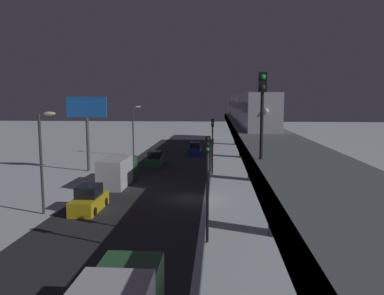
# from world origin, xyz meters

# --- Properties ---
(ground_plane) EXTENTS (240.00, 240.00, 0.00)m
(ground_plane) POSITION_xyz_m (0.00, 0.00, 0.00)
(ground_plane) COLOR silver
(avenue_asphalt) EXTENTS (11.00, 97.48, 0.01)m
(avenue_asphalt) POSITION_xyz_m (4.48, 0.00, 0.00)
(avenue_asphalt) COLOR #28282D
(avenue_asphalt) RESTS_ON ground_plane
(elevated_railway) EXTENTS (5.00, 97.48, 5.72)m
(elevated_railway) POSITION_xyz_m (-6.05, 0.00, 4.97)
(elevated_railway) COLOR slate
(elevated_railway) RESTS_ON ground_plane
(subway_train) EXTENTS (2.94, 55.47, 3.40)m
(subway_train) POSITION_xyz_m (-6.14, -27.42, 7.50)
(subway_train) COLOR #B7BABF
(subway_train) RESTS_ON elevated_railway
(rail_signal) EXTENTS (0.36, 0.41, 4.00)m
(rail_signal) POSITION_xyz_m (-4.21, 13.88, 8.45)
(rail_signal) COLOR black
(rail_signal) RESTS_ON elevated_railway
(sedan_yellow) EXTENTS (1.91, 4.45, 1.97)m
(sedan_yellow) POSITION_xyz_m (7.68, 3.84, 0.78)
(sedan_yellow) COLOR gold
(sedan_yellow) RESTS_ON ground_plane
(sedan_green) EXTENTS (1.80, 4.60, 1.97)m
(sedan_green) POSITION_xyz_m (5.88, -15.98, 0.80)
(sedan_green) COLOR #2D6038
(sedan_green) RESTS_ON ground_plane
(sedan_blue) EXTENTS (1.80, 4.18, 1.97)m
(sedan_blue) POSITION_xyz_m (1.28, -26.55, 0.80)
(sedan_blue) COLOR navy
(sedan_blue) RESTS_ON ground_plane
(delivery_van) EXTENTS (2.40, 7.40, 2.80)m
(delivery_van) POSITION_xyz_m (7.88, -5.28, 1.35)
(delivery_van) COLOR #2D6038
(delivery_van) RESTS_ON ground_plane
(traffic_light_near) EXTENTS (0.32, 0.44, 6.40)m
(traffic_light_near) POSITION_xyz_m (-1.62, 9.82, 4.20)
(traffic_light_near) COLOR #2D2D2D
(traffic_light_near) RESTS_ON ground_plane
(traffic_light_mid) EXTENTS (0.32, 0.44, 6.40)m
(traffic_light_mid) POSITION_xyz_m (-1.62, -10.87, 4.20)
(traffic_light_mid) COLOR #2D2D2D
(traffic_light_mid) RESTS_ON ground_plane
(commercial_billboard) EXTENTS (4.80, 0.36, 8.90)m
(commercial_billboard) POSITION_xyz_m (13.32, -12.05, 6.83)
(commercial_billboard) COLOR #4C4C51
(commercial_billboard) RESTS_ON ground_plane
(street_lamp_near) EXTENTS (1.35, 0.44, 7.65)m
(street_lamp_near) POSITION_xyz_m (10.55, 5.00, 4.81)
(street_lamp_near) COLOR #38383D
(street_lamp_near) RESTS_ON ground_plane
(street_lamp_far) EXTENTS (1.35, 0.44, 7.65)m
(street_lamp_far) POSITION_xyz_m (10.55, -25.00, 4.81)
(street_lamp_far) COLOR #38383D
(street_lamp_far) RESTS_ON ground_plane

